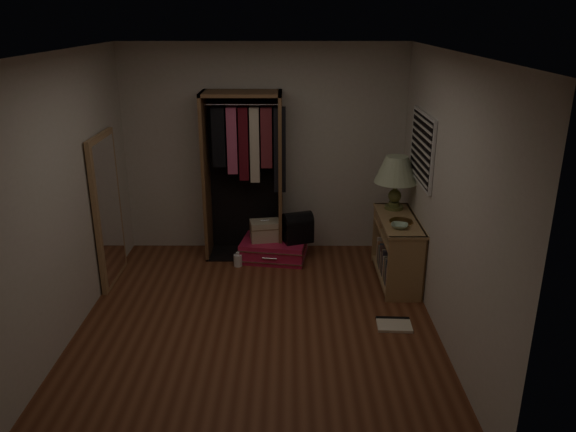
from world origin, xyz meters
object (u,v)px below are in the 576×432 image
at_px(black_bag, 298,227).
at_px(white_jug, 238,260).
at_px(open_wardrobe, 246,161).
at_px(pink_suitcase, 274,249).
at_px(train_case, 265,230).
at_px(table_lamp, 396,171).
at_px(floor_mirror, 108,210).
at_px(console_bookshelf, 396,247).

height_order(black_bag, white_jug, black_bag).
height_order(open_wardrobe, pink_suitcase, open_wardrobe).
height_order(train_case, white_jug, train_case).
height_order(train_case, table_lamp, table_lamp).
xyz_separation_m(floor_mirror, pink_suitcase, (1.82, 0.60, -0.73)).
bearing_deg(pink_suitcase, black_bag, 2.09).
xyz_separation_m(console_bookshelf, black_bag, (-1.12, 0.53, 0.04)).
relative_size(console_bookshelf, pink_suitcase, 1.27).
bearing_deg(console_bookshelf, floor_mirror, -179.38).
distance_m(open_wardrobe, white_jug, 1.21).
distance_m(train_case, table_lamp, 1.76).
height_order(console_bookshelf, black_bag, console_bookshelf).
xyz_separation_m(pink_suitcase, table_lamp, (1.42, -0.25, 1.09)).
height_order(open_wardrobe, black_bag, open_wardrobe).
xyz_separation_m(console_bookshelf, table_lamp, (0.00, 0.31, 0.81)).
bearing_deg(train_case, table_lamp, -19.55).
bearing_deg(white_jug, train_case, 36.67).
relative_size(open_wardrobe, train_case, 5.08).
relative_size(floor_mirror, train_case, 4.21).
xyz_separation_m(table_lamp, white_jug, (-1.85, 0.02, -1.13)).
bearing_deg(floor_mirror, black_bag, 14.92).
distance_m(floor_mirror, black_bag, 2.23).
xyz_separation_m(floor_mirror, train_case, (1.72, 0.61, -0.48)).
bearing_deg(table_lamp, console_bookshelf, -90.56).
bearing_deg(pink_suitcase, table_lamp, -1.19).
relative_size(train_case, table_lamp, 0.64).
bearing_deg(pink_suitcase, floor_mirror, -152.98).
bearing_deg(black_bag, console_bookshelf, -44.60).
relative_size(pink_suitcase, train_case, 2.19).
bearing_deg(black_bag, open_wardrobe, 142.32).
relative_size(open_wardrobe, pink_suitcase, 2.32).
bearing_deg(table_lamp, train_case, 170.28).
xyz_separation_m(floor_mirror, white_jug, (1.39, 0.37, -0.77)).
bearing_deg(train_case, open_wardrobe, 134.13).
relative_size(console_bookshelf, open_wardrobe, 0.55).
relative_size(floor_mirror, black_bag, 4.21).
height_order(console_bookshelf, pink_suitcase, console_bookshelf).
bearing_deg(black_bag, table_lamp, -30.14).
distance_m(black_bag, white_jug, 0.84).
height_order(train_case, black_bag, black_bag).
bearing_deg(train_case, pink_suitcase, -15.84).
xyz_separation_m(pink_suitcase, white_jug, (-0.43, -0.23, -0.05)).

